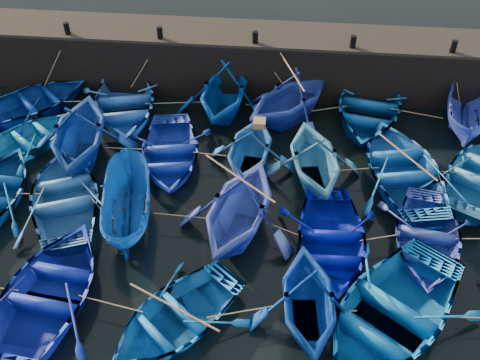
{
  "coord_description": "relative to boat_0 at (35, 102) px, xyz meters",
  "views": [
    {
      "loc": [
        1.36,
        -10.6,
        13.35
      ],
      "look_at": [
        0.0,
        3.2,
        0.7
      ],
      "focal_mm": 40.0,
      "sensor_mm": 36.0,
      "label": 1
    }
  ],
  "objects": [
    {
      "name": "boat_15",
      "position": [
        5.6,
        -6.06,
        0.33
      ],
      "size": [
        2.35,
        4.46,
        1.64
      ],
      "primitive_type": "imported",
      "rotation": [
        0.0,
        0.0,
        3.33
      ],
      "color": "#0E489A",
      "rests_on": "ground"
    },
    {
      "name": "boat_23",
      "position": [
        11.6,
        -9.31,
        0.52
      ],
      "size": [
        3.65,
        4.12,
        2.02
      ],
      "primitive_type": "imported",
      "rotation": [
        0.0,
        0.0,
        0.09
      ],
      "color": "#053396",
      "rests_on": "ground"
    },
    {
      "name": "ground",
      "position": [
        9.22,
        -7.51,
        -0.49
      ],
      "size": [
        120.0,
        120.0,
        0.0
      ],
      "primitive_type": "plane",
      "color": "black",
      "rests_on": "ground"
    },
    {
      "name": "boat_11",
      "position": [
        15.07,
        -2.99,
        0.08
      ],
      "size": [
        4.9,
        6.13,
        1.14
      ],
      "primitive_type": "imported",
      "rotation": [
        0.0,
        0.0,
        3.33
      ],
      "color": "#0E4C9B",
      "rests_on": "ground"
    },
    {
      "name": "boat_0",
      "position": [
        0.0,
        0.0,
        0.0
      ],
      "size": [
        5.73,
        5.7,
        0.98
      ],
      "primitive_type": "imported",
      "rotation": [
        0.0,
        0.0,
        2.34
      ],
      "color": "navy",
      "rests_on": "ground"
    },
    {
      "name": "boat_21",
      "position": [
        4.17,
        -9.51,
        0.06
      ],
      "size": [
        4.35,
        5.67,
        1.1
      ],
      "primitive_type": "imported",
      "rotation": [
        0.0,
        0.0,
        3.03
      ],
      "color": "#0C1E98",
      "rests_on": "ground"
    },
    {
      "name": "boat_1",
      "position": [
        3.84,
        0.22,
        0.07
      ],
      "size": [
        5.15,
        6.21,
        1.11
      ],
      "primitive_type": "imported",
      "rotation": [
        0.0,
        0.0,
        0.27
      ],
      "color": "blue",
      "rests_on": "ground"
    },
    {
      "name": "boat_24",
      "position": [
        13.9,
        -9.25,
        0.11
      ],
      "size": [
        6.68,
        7.04,
        1.19
      ],
      "primitive_type": "imported",
      "rotation": [
        0.0,
        0.0,
        -0.63
      ],
      "color": "blue",
      "rests_on": "ground"
    },
    {
      "name": "boat_16",
      "position": [
        9.37,
        -6.13,
        0.72
      ],
      "size": [
        4.98,
        5.44,
        2.43
      ],
      "primitive_type": "imported",
      "rotation": [
        0.0,
        0.0,
        -0.25
      ],
      "color": "blue",
      "rests_on": "ground"
    },
    {
      "name": "boat_2",
      "position": [
        8.06,
        0.58,
        0.71
      ],
      "size": [
        4.31,
        4.88,
        2.4
      ],
      "primitive_type": "imported",
      "rotation": [
        0.0,
        0.0,
        -0.09
      ],
      "color": "#00398B",
      "rests_on": "ground"
    },
    {
      "name": "bollard_4",
      "position": [
        17.22,
        2.09,
        2.38
      ],
      "size": [
        0.24,
        0.24,
        0.5
      ],
      "primitive_type": "cylinder",
      "color": "black",
      "rests_on": "quay_top"
    },
    {
      "name": "boat_4",
      "position": [
        14.11,
        0.87,
        0.09
      ],
      "size": [
        4.99,
        6.23,
        1.15
      ],
      "primitive_type": "imported",
      "rotation": [
        0.0,
        0.0,
        -0.2
      ],
      "color": "navy",
      "rests_on": "ground"
    },
    {
      "name": "boat_7",
      "position": [
        3.03,
        -2.82,
        0.77
      ],
      "size": [
        4.73,
        5.29,
        2.51
      ],
      "primitive_type": "imported",
      "rotation": [
        0.0,
        0.0,
        3.28
      ],
      "color": "navy",
      "rests_on": "ground"
    },
    {
      "name": "boat_18",
      "position": [
        15.4,
        -6.24,
        -0.02
      ],
      "size": [
        3.89,
        4.96,
        0.93
      ],
      "primitive_type": "imported",
      "rotation": [
        0.0,
        0.0,
        -0.16
      ],
      "color": "#2F46BB",
      "rests_on": "ground"
    },
    {
      "name": "boat_14",
      "position": [
        3.28,
        -5.54,
        0.03
      ],
      "size": [
        5.19,
        5.99,
        1.04
      ],
      "primitive_type": "imported",
      "rotation": [
        0.0,
        0.0,
        3.52
      ],
      "color": "#2861A9",
      "rests_on": "ground"
    },
    {
      "name": "quay_wall",
      "position": [
        9.22,
        2.99,
        0.76
      ],
      "size": [
        26.0,
        2.5,
        2.5
      ],
      "primitive_type": "cube",
      "color": "black",
      "rests_on": "ground"
    },
    {
      "name": "wooden_crate",
      "position": [
        9.76,
        -2.86,
        1.66
      ],
      "size": [
        0.43,
        0.45,
        0.24
      ],
      "primitive_type": "cube",
      "color": "olive",
      "rests_on": "boat_9"
    },
    {
      "name": "bollard_3",
      "position": [
        13.22,
        2.09,
        2.38
      ],
      "size": [
        0.24,
        0.24,
        0.5
      ],
      "primitive_type": "cylinder",
      "color": "black",
      "rests_on": "quay_top"
    },
    {
      "name": "boat_22",
      "position": [
        7.93,
        -9.88,
        -0.03
      ],
      "size": [
        5.21,
        5.36,
        0.91
      ],
      "primitive_type": "imported",
      "rotation": [
        0.0,
        0.0,
        -0.7
      ],
      "color": "blue",
      "rests_on": "ground"
    },
    {
      "name": "boat_5",
      "position": [
        17.98,
        0.38,
        0.37
      ],
      "size": [
        2.55,
        4.7,
        1.72
      ],
      "primitive_type": "imported",
      "rotation": [
        0.0,
        0.0,
        -0.21
      ],
      "color": "blue",
      "rests_on": "ground"
    },
    {
      "name": "boat_9",
      "position": [
        9.46,
        -2.86,
        0.52
      ],
      "size": [
        3.78,
        4.24,
        2.03
      ],
      "primitive_type": "imported",
      "rotation": [
        0.0,
        0.0,
        3.01
      ],
      "color": "#1A56A3",
      "rests_on": "ground"
    },
    {
      "name": "bollard_0",
      "position": [
        1.22,
        2.09,
        2.38
      ],
      "size": [
        0.24,
        0.24,
        0.5
      ],
      "primitive_type": "cylinder",
      "color": "black",
      "rests_on": "quay_top"
    },
    {
      "name": "mooring_ropes",
      "position": [
        9.21,
        -2.6,
        0.38
      ],
      "size": [
        18.02,
        11.98,
        2.1
      ],
      "color": "tan",
      "rests_on": "ground"
    },
    {
      "name": "boat_10",
      "position": [
        11.82,
        -3.28,
        0.62
      ],
      "size": [
        4.4,
        4.85,
        2.22
      ],
      "primitive_type": "imported",
      "rotation": [
        0.0,
        0.0,
        3.34
      ],
      "color": "#327EC1",
      "rests_on": "ground"
    },
    {
      "name": "bollard_2",
      "position": [
        9.22,
        2.09,
        2.38
      ],
      "size": [
        0.24,
        0.24,
        0.5
      ],
      "primitive_type": "cylinder",
      "color": "black",
      "rests_on": "quay_top"
    },
    {
      "name": "boat_17",
      "position": [
        12.35,
        -6.62,
        -0.0
      ],
      "size": [
        3.54,
        4.81,
        0.97
      ],
      "primitive_type": "imported",
      "rotation": [
        0.0,
        0.0,
        0.04
      ],
      "color": "#000CA4",
      "rests_on": "ground"
    },
    {
      "name": "quay_top",
      "position": [
        9.22,
        2.99,
        2.07
      ],
      "size": [
        26.0,
        2.5,
        0.12
      ],
      "primitive_type": "cube",
      "color": "black",
      "rests_on": "quay_wall"
    },
    {
      "name": "loose_oars",
      "position": [
        10.79,
        -4.66,
        1.25
      ],
      "size": [
        9.4,
        12.32,
        1.58
      ],
      "color": "#99724C",
      "rests_on": "ground"
    },
    {
      "name": "bollard_1",
      "position": [
        5.22,
        2.09,
        2.38
      ],
      "size": [
        0.24,
        0.24,
        0.5
      ],
      "primitive_type": "cylinder",
      "color": "black",
      "rests_on": "quay_top"
    },
    {
      "name": "boat_6",
      "position": [
        0.7,
        -2.38,
        -0.06
      ],
      "size": [
        4.83,
        5.08,
        0.86
      ],
      "primitive_type": "imported",
      "rotation": [
        0.0,
        0.0,
        2.51
      ],
      "color": "blue",
      "rests_on": "ground"
    },
    {
      "name": "boat_8",
      "position": [
        6.38,
        -2.78,
        -0.0
      ],
      "size": [
        4.13,
        5.2,
        0.97
      ],
      "primitive_type": "imported",
      "rotation": [
        0.0,
        0.0,
        0.18
      ],
      "color": "#1330A5",
      "rests_on": "ground"
    },
    {
      "name": "boat_3",
      "position": [
        10.8,
        0.36,
        0.69
      ],
      "size": [
        5.88,
        5.91,
        2.36
      ],
      "primitive_type": "imported",
      "rotation": [
        0.0,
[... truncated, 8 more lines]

